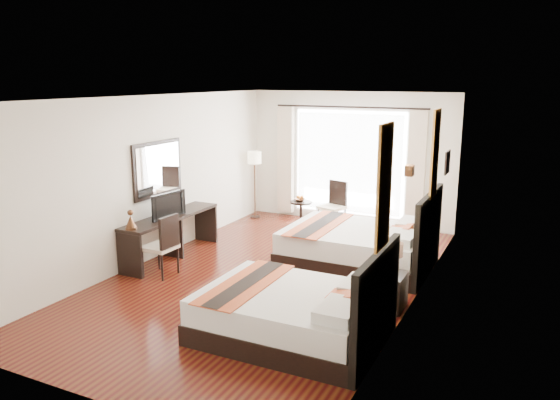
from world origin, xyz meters
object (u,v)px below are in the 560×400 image
at_px(bed_far, 362,245).
at_px(console_desk, 171,236).
at_px(side_table, 301,214).
at_px(desk_chair, 161,257).
at_px(vase, 388,274).
at_px(fruit_bowl, 300,200).
at_px(window_chair, 332,215).
at_px(nightstand, 389,291).
at_px(floor_lamp, 255,162).
at_px(bed_near, 297,312).
at_px(table_lamp, 394,252).
at_px(television, 166,205).

bearing_deg(bed_far, console_desk, -161.41).
bearing_deg(side_table, desk_chair, -102.16).
bearing_deg(side_table, vase, -51.35).
relative_size(bed_far, fruit_bowl, 11.02).
xyz_separation_m(console_desk, desk_chair, (0.41, -0.81, -0.08)).
distance_m(desk_chair, window_chair, 4.01).
height_order(nightstand, floor_lamp, floor_lamp).
distance_m(bed_near, bed_far, 2.85).
bearing_deg(fruit_bowl, bed_near, -66.37).
bearing_deg(bed_far, desk_chair, -145.58).
relative_size(bed_far, floor_lamp, 1.59).
distance_m(bed_far, console_desk, 3.29).
bearing_deg(console_desk, bed_far, 18.59).
xyz_separation_m(floor_lamp, side_table, (1.21, -0.19, -0.99)).
height_order(console_desk, desk_chair, desk_chair).
xyz_separation_m(table_lamp, side_table, (-2.80, 3.21, -0.51)).
bearing_deg(bed_far, table_lamp, -57.58).
height_order(side_table, window_chair, window_chair).
relative_size(side_table, fruit_bowl, 2.47).
bearing_deg(vase, console_desk, 170.76).
bearing_deg(fruit_bowl, television, -110.77).
bearing_deg(bed_far, floor_lamp, 147.26).
bearing_deg(fruit_bowl, console_desk, -112.08).
bearing_deg(desk_chair, window_chair, -109.70).
bearing_deg(table_lamp, desk_chair, -172.67).
distance_m(console_desk, fruit_bowl, 3.11).
bearing_deg(vase, bed_near, -125.21).
relative_size(bed_far, vase, 19.68).
xyz_separation_m(desk_chair, fruit_bowl, (0.76, 3.68, 0.25)).
bearing_deg(table_lamp, window_chair, 122.90).
bearing_deg(desk_chair, vase, -175.65).
height_order(desk_chair, window_chair, window_chair).
bearing_deg(table_lamp, side_table, 131.06).
height_order(bed_far, desk_chair, bed_far).
bearing_deg(window_chair, vase, 46.87).
bearing_deg(fruit_bowl, table_lamp, -48.66).
distance_m(vase, side_table, 4.52).
relative_size(nightstand, vase, 4.24).
bearing_deg(console_desk, bed_near, -29.23).
bearing_deg(table_lamp, fruit_bowl, 131.34).
height_order(bed_near, desk_chair, bed_near).
distance_m(table_lamp, desk_chair, 3.65).
relative_size(bed_near, desk_chair, 2.18).
bearing_deg(bed_near, floor_lamp, 123.56).
bearing_deg(television, table_lamp, -85.54).
bearing_deg(bed_far, vase, -62.08).
bearing_deg(television, window_chair, -24.00).
height_order(nightstand, television, television).
bearing_deg(floor_lamp, television, -89.46).
bearing_deg(television, fruit_bowl, -13.46).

